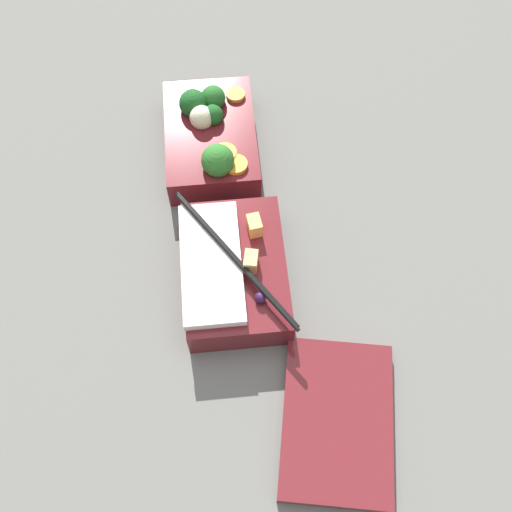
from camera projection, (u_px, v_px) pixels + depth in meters
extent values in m
plane|color=slate|center=(230.00, 211.00, 0.80)|extent=(3.00, 3.00, 0.00)
cube|color=maroon|center=(211.00, 139.00, 0.83)|extent=(0.18, 0.12, 0.05)
sphere|color=#19511E|center=(213.00, 115.00, 0.81)|extent=(0.03, 0.03, 0.03)
sphere|color=#236023|center=(213.00, 98.00, 0.82)|extent=(0.03, 0.03, 0.03)
sphere|color=#19511E|center=(193.00, 103.00, 0.81)|extent=(0.04, 0.04, 0.04)
sphere|color=#2D7028|center=(218.00, 160.00, 0.77)|extent=(0.04, 0.04, 0.04)
cylinder|color=orange|center=(236.00, 164.00, 0.77)|extent=(0.03, 0.03, 0.01)
cylinder|color=orange|center=(222.00, 154.00, 0.78)|extent=(0.04, 0.04, 0.01)
cylinder|color=orange|center=(236.00, 95.00, 0.83)|extent=(0.04, 0.04, 0.01)
sphere|color=beige|center=(202.00, 117.00, 0.80)|extent=(0.03, 0.03, 0.03)
cube|color=maroon|center=(234.00, 272.00, 0.73)|extent=(0.18, 0.12, 0.05)
cube|color=white|center=(211.00, 263.00, 0.70)|extent=(0.16, 0.07, 0.01)
cube|color=#F4A356|center=(254.00, 225.00, 0.72)|extent=(0.02, 0.02, 0.02)
cube|color=#EAB266|center=(251.00, 261.00, 0.70)|extent=(0.02, 0.02, 0.02)
sphere|color=#381942|center=(261.00, 297.00, 0.68)|extent=(0.01, 0.01, 0.01)
cylinder|color=black|center=(230.00, 259.00, 0.69)|extent=(0.19, 0.13, 0.01)
cylinder|color=black|center=(235.00, 256.00, 0.70)|extent=(0.19, 0.13, 0.01)
cube|color=maroon|center=(337.00, 420.00, 0.66)|extent=(0.20, 0.15, 0.02)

